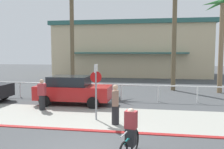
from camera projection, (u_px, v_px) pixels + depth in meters
ground_plane at (124, 96)px, 17.22m from camera, size 80.00×80.00×0.00m
sidewalk_strip at (110, 118)px, 11.52m from camera, size 44.00×4.00×0.02m
curb_paint at (101, 131)px, 9.56m from camera, size 44.00×0.24×0.03m
building_backdrop at (132, 49)px, 33.69m from camera, size 20.04×11.34×6.94m
rail_fence at (121, 87)px, 15.67m from camera, size 23.65×0.08×1.04m
stop_sign_bike_lane at (96, 84)px, 11.02m from camera, size 0.52×0.56×2.56m
palm_tree_1 at (72, 6)px, 21.34m from camera, size 3.43×3.72×9.58m
palm_tree_2 at (175, 10)px, 19.28m from camera, size 3.37×2.91×8.97m
palm_tree_3 at (222, 24)px, 18.18m from camera, size 3.02×3.43×7.05m
car_red_1 at (73, 90)px, 14.42m from camera, size 4.40×2.02×1.69m
cyclist_teal_0 at (130, 134)px, 7.15m from camera, size 0.47×1.79×1.50m
pedestrian_0 at (115, 106)px, 10.37m from camera, size 0.34×0.42×1.74m
pedestrian_1 at (42, 96)px, 13.00m from camera, size 0.41×0.33×1.67m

